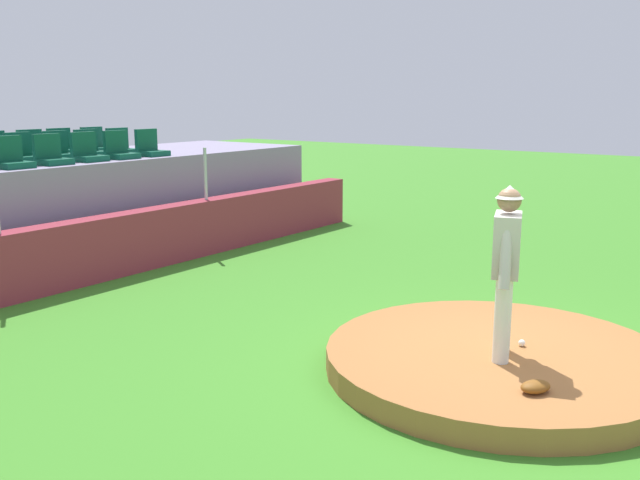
% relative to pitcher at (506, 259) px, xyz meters
% --- Properties ---
extents(ground_plane, '(60.00, 60.00, 0.00)m').
position_rel_pitcher_xyz_m(ground_plane, '(0.16, 0.10, -1.27)').
color(ground_plane, '#3C8625').
extents(pitchers_mound, '(3.62, 3.62, 0.25)m').
position_rel_pitcher_xyz_m(pitchers_mound, '(0.16, 0.10, -1.15)').
color(pitchers_mound, '#A36836').
rests_on(pitchers_mound, ground_plane).
extents(pitcher, '(0.77, 0.40, 1.76)m').
position_rel_pitcher_xyz_m(pitcher, '(0.00, 0.00, 0.00)').
color(pitcher, white).
rests_on(pitcher, pitchers_mound).
extents(baseball, '(0.07, 0.07, 0.07)m').
position_rel_pitcher_xyz_m(baseball, '(0.40, -0.07, -0.99)').
color(baseball, white).
rests_on(baseball, pitchers_mound).
extents(fielding_glove, '(0.36, 0.32, 0.11)m').
position_rel_pitcher_xyz_m(fielding_glove, '(-0.69, -0.60, -0.97)').
color(fielding_glove, brown).
rests_on(fielding_glove, pitchers_mound).
extents(brick_barrier, '(13.14, 0.40, 0.99)m').
position_rel_pitcher_xyz_m(brick_barrier, '(0.16, 6.70, -0.77)').
color(brick_barrier, '#922E3C').
rests_on(brick_barrier, ground_plane).
extents(fence_post_right, '(0.06, 0.06, 0.95)m').
position_rel_pitcher_xyz_m(fence_post_right, '(2.53, 6.70, 0.20)').
color(fence_post_right, silver).
rests_on(fence_post_right, brick_barrier).
extents(bleacher_platform, '(12.21, 3.07, 1.76)m').
position_rel_pitcher_xyz_m(bleacher_platform, '(0.16, 8.87, -0.39)').
color(bleacher_platform, gray).
rests_on(bleacher_platform, ground_plane).
extents(stadium_chair_2, '(0.48, 0.44, 0.50)m').
position_rel_pitcher_xyz_m(stadium_chair_2, '(-0.54, 7.84, 0.65)').
color(stadium_chair_2, '#0C4E36').
rests_on(stadium_chair_2, bleacher_platform).
extents(stadium_chair_3, '(0.48, 0.44, 0.50)m').
position_rel_pitcher_xyz_m(stadium_chair_3, '(0.17, 7.85, 0.65)').
color(stadium_chair_3, '#0C4E36').
rests_on(stadium_chair_3, bleacher_platform).
extents(stadium_chair_4, '(0.48, 0.44, 0.50)m').
position_rel_pitcher_xyz_m(stadium_chair_4, '(0.89, 7.88, 0.65)').
color(stadium_chair_4, '#0C4E36').
rests_on(stadium_chair_4, bleacher_platform).
extents(stadium_chair_5, '(0.48, 0.44, 0.50)m').
position_rel_pitcher_xyz_m(stadium_chair_5, '(1.55, 7.85, 0.65)').
color(stadium_chair_5, '#0C4E36').
rests_on(stadium_chair_5, bleacher_platform).
extents(stadium_chair_6, '(0.48, 0.44, 0.50)m').
position_rel_pitcher_xyz_m(stadium_chair_6, '(2.27, 7.87, 0.65)').
color(stadium_chair_6, '#0C4E36').
rests_on(stadium_chair_6, bleacher_platform).
extents(stadium_chair_10, '(0.48, 0.44, 0.50)m').
position_rel_pitcher_xyz_m(stadium_chair_10, '(0.17, 8.71, 0.65)').
color(stadium_chair_10, '#0C4E36').
rests_on(stadium_chair_10, bleacher_platform).
extents(stadium_chair_11, '(0.48, 0.44, 0.50)m').
position_rel_pitcher_xyz_m(stadium_chair_11, '(0.86, 8.66, 0.65)').
color(stadium_chair_11, '#0C4E36').
rests_on(stadium_chair_11, bleacher_platform).
extents(stadium_chair_12, '(0.48, 0.44, 0.50)m').
position_rel_pitcher_xyz_m(stadium_chair_12, '(1.54, 8.69, 0.65)').
color(stadium_chair_12, '#0C4E36').
rests_on(stadium_chair_12, bleacher_platform).
extents(stadium_chair_13, '(0.48, 0.44, 0.50)m').
position_rel_pitcher_xyz_m(stadium_chair_13, '(2.26, 8.70, 0.65)').
color(stadium_chair_13, '#0C4E36').
rests_on(stadium_chair_13, bleacher_platform).
extents(stadium_chair_18, '(0.48, 0.44, 0.50)m').
position_rel_pitcher_xyz_m(stadium_chair_18, '(0.88, 9.48, 0.65)').
color(stadium_chair_18, '#0C4E36').
rests_on(stadium_chair_18, bleacher_platform).
extents(stadium_chair_19, '(0.48, 0.44, 0.50)m').
position_rel_pitcher_xyz_m(stadium_chair_19, '(1.53, 9.53, 0.65)').
color(stadium_chair_19, '#0C4E36').
rests_on(stadium_chair_19, bleacher_platform).
extents(stadium_chair_20, '(0.48, 0.44, 0.50)m').
position_rel_pitcher_xyz_m(stadium_chair_20, '(2.24, 9.47, 0.65)').
color(stadium_chair_20, '#0C4E36').
rests_on(stadium_chair_20, bleacher_platform).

